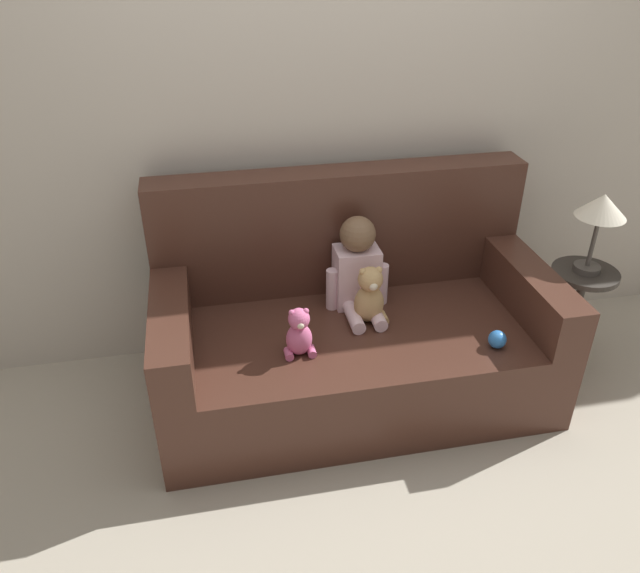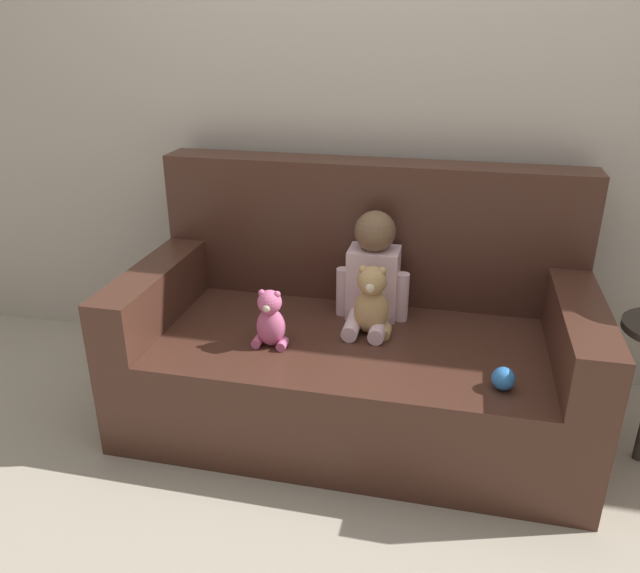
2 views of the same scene
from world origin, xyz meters
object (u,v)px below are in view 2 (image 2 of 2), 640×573
at_px(person_baby, 373,274).
at_px(teddy_bear_brown, 371,302).
at_px(couch, 357,338).
at_px(toy_ball, 503,379).
at_px(plush_toy_side, 270,320).

bearing_deg(person_baby, teddy_bear_brown, -83.07).
height_order(couch, toy_ball, couch).
bearing_deg(couch, person_baby, 59.56).
bearing_deg(plush_toy_side, person_baby, 44.90).
bearing_deg(person_baby, couch, -120.44).
height_order(person_baby, plush_toy_side, person_baby).
distance_m(teddy_bear_brown, toy_ball, 0.57).
bearing_deg(plush_toy_side, couch, 41.62).
relative_size(couch, person_baby, 4.00).
xyz_separation_m(couch, toy_ball, (0.54, -0.37, 0.11)).
bearing_deg(person_baby, plush_toy_side, -135.10).
distance_m(teddy_bear_brown, plush_toy_side, 0.39).
relative_size(plush_toy_side, toy_ball, 2.91).
bearing_deg(toy_ball, plush_toy_side, 171.96).
bearing_deg(plush_toy_side, toy_ball, -8.04).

